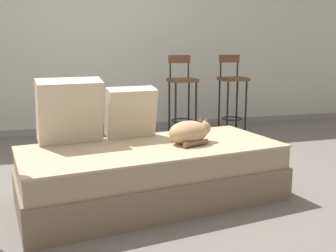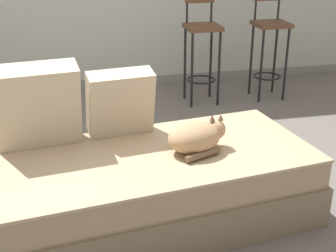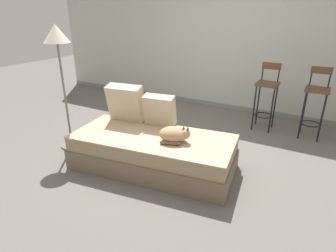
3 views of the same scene
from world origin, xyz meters
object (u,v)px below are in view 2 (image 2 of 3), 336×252
(couch, at_px, (146,188))
(throw_pillow_middle, at_px, (120,103))
(cat, at_px, (197,136))
(bar_stool_near_window, at_px, (202,41))
(bar_stool_by_doorway, at_px, (270,38))
(throw_pillow_corner, at_px, (37,105))

(couch, bearing_deg, throw_pillow_middle, 106.17)
(throw_pillow_middle, bearing_deg, cat, -39.87)
(bar_stool_near_window, height_order, bar_stool_by_doorway, same)
(couch, distance_m, bar_stool_near_window, 2.15)
(throw_pillow_corner, relative_size, cat, 1.29)
(bar_stool_near_window, bearing_deg, couch, -114.61)
(couch, distance_m, throw_pillow_middle, 0.53)
(bar_stool_near_window, bearing_deg, throw_pillow_middle, -121.21)
(couch, distance_m, bar_stool_by_doorway, 2.51)
(couch, height_order, bar_stool_by_doorway, bar_stool_by_doorway)
(cat, distance_m, bar_stool_near_window, 2.02)
(bar_stool_by_doorway, bearing_deg, bar_stool_near_window, -179.99)
(couch, height_order, bar_stool_near_window, bar_stool_near_window)
(bar_stool_near_window, bearing_deg, cat, -107.02)
(throw_pillow_corner, bearing_deg, throw_pillow_middle, 7.87)
(bar_stool_by_doorway, bearing_deg, throw_pillow_corner, -141.93)
(cat, height_order, bar_stool_near_window, bar_stool_near_window)
(throw_pillow_corner, xyz_separation_m, bar_stool_near_window, (1.44, 1.67, -0.07))
(throw_pillow_middle, bearing_deg, bar_stool_by_doorway, 44.04)
(throw_pillow_middle, distance_m, cat, 0.51)
(cat, relative_size, bar_stool_by_doorway, 0.37)
(throw_pillow_corner, distance_m, bar_stool_by_doorway, 2.71)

